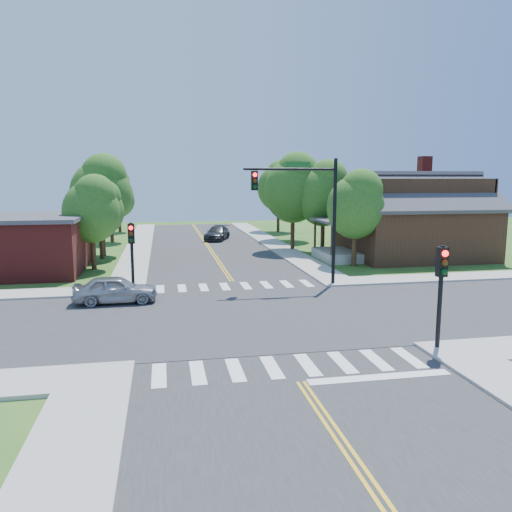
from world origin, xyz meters
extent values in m
plane|color=#29541A|center=(0.00, 0.00, 0.00)|extent=(100.00, 100.00, 0.00)
cube|color=#2D2D30|center=(0.00, 0.00, 0.02)|extent=(10.00, 90.00, 0.04)
cube|color=#2D2D30|center=(0.00, 0.00, 0.03)|extent=(90.00, 10.00, 0.04)
cube|color=#2D2D30|center=(0.00, 0.00, 0.00)|extent=(10.20, 10.20, 0.06)
cube|color=#9E9B93|center=(6.10, 25.00, 0.07)|extent=(2.20, 40.00, 0.14)
cube|color=#9E9B93|center=(-6.10, 25.00, 0.07)|extent=(2.20, 40.00, 0.14)
cube|color=white|center=(-4.20, 6.20, 0.05)|extent=(0.45, 2.00, 0.01)
cube|color=white|center=(-3.00, 6.20, 0.05)|extent=(0.45, 2.00, 0.01)
cube|color=white|center=(-1.80, 6.20, 0.05)|extent=(0.45, 2.00, 0.01)
cube|color=white|center=(-0.60, 6.20, 0.05)|extent=(0.45, 2.00, 0.01)
cube|color=white|center=(0.60, 6.20, 0.05)|extent=(0.45, 2.00, 0.01)
cube|color=white|center=(1.80, 6.20, 0.05)|extent=(0.45, 2.00, 0.01)
cube|color=white|center=(3.00, 6.20, 0.05)|extent=(0.45, 2.00, 0.01)
cube|color=white|center=(4.20, 6.20, 0.05)|extent=(0.45, 2.00, 0.01)
cube|color=white|center=(-4.20, -6.20, 0.05)|extent=(0.45, 2.00, 0.01)
cube|color=white|center=(-3.00, -6.20, 0.05)|extent=(0.45, 2.00, 0.01)
cube|color=white|center=(-1.80, -6.20, 0.05)|extent=(0.45, 2.00, 0.01)
cube|color=white|center=(-0.60, -6.20, 0.05)|extent=(0.45, 2.00, 0.01)
cube|color=white|center=(0.60, -6.20, 0.05)|extent=(0.45, 2.00, 0.01)
cube|color=white|center=(1.80, -6.20, 0.05)|extent=(0.45, 2.00, 0.01)
cube|color=white|center=(3.00, -6.20, 0.05)|extent=(0.45, 2.00, 0.01)
cube|color=white|center=(4.20, -6.20, 0.05)|extent=(0.45, 2.00, 0.01)
cube|color=yellow|center=(-0.10, 26.25, 0.05)|extent=(0.10, 37.50, 0.01)
cube|color=yellow|center=(0.10, 26.25, 0.05)|extent=(0.10, 37.50, 0.01)
cube|color=white|center=(2.50, -7.60, 0.00)|extent=(4.60, 0.45, 0.09)
cylinder|color=black|center=(5.60, 5.60, 3.60)|extent=(0.20, 0.20, 7.20)
cylinder|color=black|center=(3.00, 5.60, 6.60)|extent=(5.20, 0.14, 0.14)
cube|color=#19591E|center=(3.40, 5.55, 6.85)|extent=(1.40, 0.04, 0.30)
cube|color=black|center=(1.00, 5.60, 5.98)|extent=(0.34, 0.28, 1.05)
sphere|color=#FF0C0C|center=(1.00, 5.43, 6.29)|extent=(0.22, 0.22, 0.22)
sphere|color=#3F2605|center=(1.00, 5.43, 5.97)|extent=(0.22, 0.22, 0.22)
sphere|color=#05330F|center=(1.00, 5.43, 5.65)|extent=(0.22, 0.22, 0.22)
cylinder|color=black|center=(5.60, -5.60, 1.90)|extent=(0.16, 0.16, 3.80)
cube|color=black|center=(5.60, -5.60, 3.23)|extent=(0.34, 0.28, 1.05)
sphere|color=#FF0C0C|center=(5.60, -5.77, 3.54)|extent=(0.22, 0.22, 0.22)
sphere|color=#3F2605|center=(5.60, -5.77, 3.22)|extent=(0.22, 0.22, 0.22)
sphere|color=#05330F|center=(5.60, -5.77, 2.90)|extent=(0.22, 0.22, 0.22)
cylinder|color=black|center=(-5.60, 5.60, 1.90)|extent=(0.16, 0.16, 3.80)
cube|color=black|center=(-5.60, 5.60, 3.23)|extent=(0.34, 0.28, 1.05)
sphere|color=#FF0C0C|center=(-5.60, 5.43, 3.54)|extent=(0.22, 0.22, 0.22)
sphere|color=#3F2605|center=(-5.60, 5.43, 3.22)|extent=(0.22, 0.22, 0.22)
sphere|color=#05330F|center=(-5.60, 5.43, 2.90)|extent=(0.22, 0.22, 0.22)
cube|color=#352112|center=(15.20, 14.20, 2.00)|extent=(10.00, 8.00, 4.00)
cube|color=#9E9B93|center=(8.90, 14.20, 0.35)|extent=(2.60, 4.50, 0.70)
cylinder|color=#352112|center=(7.80, 12.20, 1.60)|extent=(0.18, 0.18, 2.50)
cylinder|color=#352112|center=(7.80, 16.20, 1.60)|extent=(0.18, 0.18, 2.50)
cube|color=#38383D|center=(8.90, 14.20, 2.95)|extent=(2.80, 4.80, 0.18)
cube|color=maroon|center=(17.70, 17.70, 3.55)|extent=(0.90, 0.90, 7.11)
cube|color=maroon|center=(-14.20, 13.20, 1.75)|extent=(10.00, 8.00, 3.50)
cube|color=#38383D|center=(-14.20, 13.20, 3.60)|extent=(10.40, 8.40, 0.25)
cylinder|color=#382314|center=(9.17, 11.40, 1.26)|extent=(0.34, 0.34, 2.52)
ellipsoid|color=#234E17|center=(9.17, 11.40, 4.12)|extent=(3.98, 3.79, 4.38)
sphere|color=#234E17|center=(9.47, 11.20, 5.31)|extent=(2.92, 2.92, 2.92)
cylinder|color=#382314|center=(9.05, 18.09, 1.42)|extent=(0.34, 0.34, 2.85)
ellipsoid|color=#234E17|center=(9.05, 18.09, 4.65)|extent=(4.50, 4.27, 4.95)
sphere|color=#234E17|center=(9.35, 17.89, 6.00)|extent=(3.30, 3.30, 3.30)
cylinder|color=#382314|center=(8.65, 26.43, 1.52)|extent=(0.34, 0.34, 3.03)
ellipsoid|color=#234E17|center=(8.65, 26.43, 4.95)|extent=(4.79, 4.55, 5.27)
sphere|color=#234E17|center=(8.95, 26.23, 6.38)|extent=(3.51, 3.51, 3.51)
cylinder|color=#382314|center=(9.13, 34.61, 1.52)|extent=(0.34, 0.34, 3.05)
ellipsoid|color=#234E17|center=(9.13, 34.61, 4.98)|extent=(4.81, 4.57, 5.30)
sphere|color=#234E17|center=(9.43, 34.41, 6.42)|extent=(3.53, 3.53, 3.53)
cylinder|color=#382314|center=(-8.60, 13.41, 1.19)|extent=(0.34, 0.34, 2.38)
ellipsoid|color=#234E17|center=(-8.60, 13.41, 3.89)|extent=(3.76, 3.58, 4.14)
sphere|color=#234E17|center=(-8.30, 13.21, 5.02)|extent=(2.76, 2.76, 2.76)
cylinder|color=#382314|center=(-8.63, 19.53, 1.50)|extent=(0.34, 0.34, 2.99)
ellipsoid|color=#234E17|center=(-8.63, 19.53, 4.88)|extent=(4.72, 4.49, 5.20)
sphere|color=#234E17|center=(-8.33, 19.33, 6.30)|extent=(3.46, 3.46, 3.46)
cylinder|color=#382314|center=(-8.79, 28.14, 1.36)|extent=(0.34, 0.34, 2.72)
ellipsoid|color=#234E17|center=(-8.79, 28.14, 4.45)|extent=(4.30, 4.09, 4.73)
sphere|color=#234E17|center=(-8.49, 27.94, 5.74)|extent=(3.15, 3.15, 3.15)
cylinder|color=#382314|center=(-8.78, 37.32, 1.12)|extent=(0.34, 0.34, 2.24)
ellipsoid|color=#234E17|center=(-8.78, 37.32, 3.65)|extent=(3.54, 3.36, 3.89)
sphere|color=#234E17|center=(-8.48, 37.12, 4.71)|extent=(2.59, 2.59, 2.59)
cylinder|color=#382314|center=(6.86, 19.52, 1.55)|extent=(0.34, 0.34, 3.10)
ellipsoid|color=#234E17|center=(6.86, 19.52, 5.05)|extent=(4.89, 4.64, 5.38)
sphere|color=#234E17|center=(7.16, 19.32, 6.52)|extent=(3.58, 3.58, 3.58)
cylinder|color=#382314|center=(-8.58, 17.90, 1.12)|extent=(0.34, 0.34, 2.25)
ellipsoid|color=#234E17|center=(-8.58, 17.90, 3.67)|extent=(3.55, 3.37, 3.91)
sphere|color=#234E17|center=(-8.28, 17.70, 4.74)|extent=(2.60, 2.60, 2.60)
imported|color=#A2A5A9|center=(-6.33, 3.50, 0.68)|extent=(1.69, 4.05, 1.37)
imported|color=#27292C|center=(1.32, 27.73, 0.67)|extent=(4.76, 5.80, 1.34)
camera|label=1|loc=(-3.95, -21.26, 6.12)|focal=35.00mm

